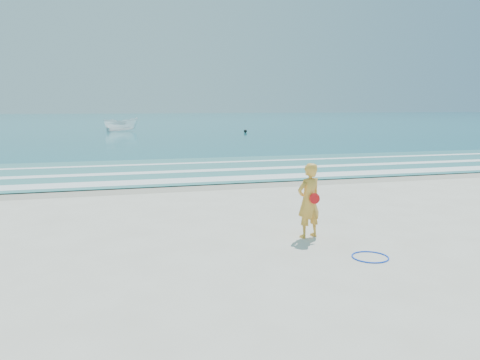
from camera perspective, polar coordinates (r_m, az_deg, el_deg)
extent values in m
plane|color=silver|center=(11.17, 3.59, -8.29)|extent=(400.00, 400.00, 0.00)
cube|color=#B2A893|center=(19.67, -4.96, -0.71)|extent=(400.00, 2.40, 0.00)
cube|color=#19727F|center=(115.17, -13.78, 7.13)|extent=(400.00, 190.00, 0.04)
cube|color=#59B7AD|center=(24.54, -7.10, 1.29)|extent=(400.00, 10.00, 0.01)
cube|color=white|center=(20.92, -5.61, 0.01)|extent=(400.00, 1.40, 0.01)
cube|color=white|center=(23.76, -6.81, 1.06)|extent=(400.00, 0.90, 0.01)
cube|color=white|center=(27.00, -7.87, 2.00)|extent=(400.00, 0.60, 0.01)
torus|color=#0D45F4|center=(10.87, 15.58, -9.02)|extent=(0.86, 0.86, 0.03)
imported|color=white|center=(62.89, -14.27, 6.56)|extent=(4.80, 2.86, 1.74)
sphere|color=black|center=(57.78, 0.66, 5.98)|extent=(0.41, 0.41, 0.41)
imported|color=gold|center=(11.95, 8.38, -2.49)|extent=(0.80, 0.64, 1.91)
cylinder|color=red|center=(11.81, 9.10, -2.25)|extent=(0.27, 0.08, 0.27)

